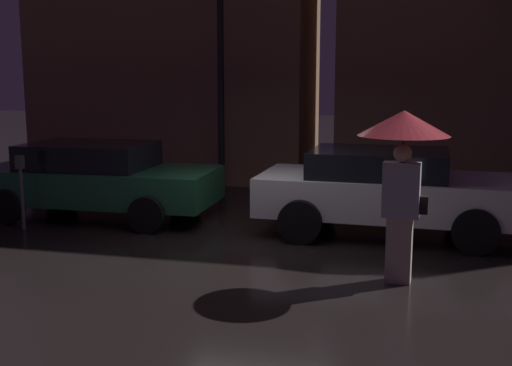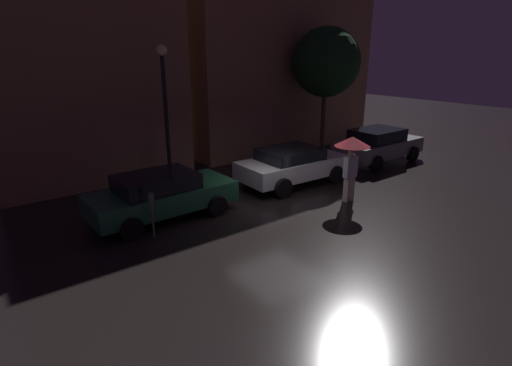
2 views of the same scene
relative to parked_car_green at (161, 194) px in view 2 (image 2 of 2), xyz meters
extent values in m
plane|color=black|center=(3.21, -1.41, -0.71)|extent=(60.00, 60.00, 0.00)
cube|color=#8C664C|center=(-0.35, 5.09, 3.66)|extent=(6.79, 3.00, 8.74)
cube|color=#8C664C|center=(8.76, 5.09, 3.67)|extent=(9.90, 3.00, 8.76)
cube|color=#1E5638|center=(0.04, 0.00, -0.11)|extent=(4.24, 1.83, 0.60)
cube|color=black|center=(-0.13, 0.00, 0.41)|extent=(2.22, 1.59, 0.44)
cylinder|color=black|center=(1.35, 0.88, -0.41)|extent=(0.61, 0.22, 0.61)
cylinder|color=black|center=(1.35, -0.88, -0.41)|extent=(0.61, 0.22, 0.61)
cylinder|color=black|center=(-1.26, 0.88, -0.41)|extent=(0.61, 0.22, 0.61)
cylinder|color=black|center=(-1.26, -0.88, -0.41)|extent=(0.61, 0.22, 0.61)
cube|color=silver|center=(5.15, -0.03, -0.07)|extent=(4.16, 1.93, 0.61)
cube|color=black|center=(4.98, -0.03, 0.45)|extent=(2.18, 1.66, 0.41)
cylinder|color=black|center=(6.42, 0.88, -0.37)|extent=(0.68, 0.22, 0.68)
cylinder|color=black|center=(6.42, -0.94, -0.37)|extent=(0.68, 0.22, 0.68)
cylinder|color=black|center=(3.87, 0.88, -0.37)|extent=(0.68, 0.22, 0.68)
cylinder|color=black|center=(3.87, -0.94, -0.37)|extent=(0.68, 0.22, 0.68)
cube|color=slate|center=(10.21, -0.01, -0.06)|extent=(4.23, 1.84, 0.64)
cube|color=black|center=(10.04, -0.01, 0.51)|extent=(2.21, 1.60, 0.50)
cylinder|color=black|center=(11.51, 0.88, -0.38)|extent=(0.66, 0.22, 0.66)
cylinder|color=black|center=(11.51, -0.91, -0.38)|extent=(0.66, 0.22, 0.66)
cylinder|color=black|center=(8.90, 0.88, -0.38)|extent=(0.66, 0.22, 0.66)
cylinder|color=black|center=(8.90, -0.91, -0.38)|extent=(0.66, 0.22, 0.66)
cube|color=beige|center=(5.38, -2.46, -0.30)|extent=(0.32, 0.23, 0.82)
cube|color=#B2B7C6|center=(5.38, -2.46, 0.46)|extent=(0.46, 0.24, 0.69)
sphere|color=tan|center=(5.38, -2.46, 0.91)|extent=(0.22, 0.22, 0.22)
cylinder|color=black|center=(5.38, -2.46, 0.72)|extent=(0.02, 0.02, 0.80)
cone|color=#B2333D|center=(5.38, -2.46, 1.28)|extent=(1.11, 1.11, 0.31)
cube|color=black|center=(5.63, -2.46, 0.29)|extent=(0.17, 0.11, 0.22)
cylinder|color=#4C5154|center=(-0.78, -1.14, -0.20)|extent=(0.06, 0.06, 1.02)
cube|color=#4C5154|center=(-0.78, -1.14, 0.42)|extent=(0.12, 0.10, 0.22)
cylinder|color=black|center=(1.54, 2.65, 1.54)|extent=(0.14, 0.14, 4.51)
sphere|color=#F9EAB7|center=(1.54, 2.65, 3.98)|extent=(0.36, 0.36, 0.36)
cylinder|color=black|center=(9.20, 2.42, 1.23)|extent=(0.14, 0.14, 3.88)
sphere|color=#F9EAB7|center=(9.20, 2.42, 3.37)|extent=(0.40, 0.40, 0.40)
cylinder|color=#473323|center=(8.98, 2.22, 0.75)|extent=(0.20, 0.20, 2.92)
sphere|color=#143319|center=(8.98, 2.22, 3.48)|extent=(2.99, 2.99, 2.99)
camera|label=1|loc=(5.49, -10.35, 1.88)|focal=45.00mm
camera|label=2|loc=(-4.41, -10.34, 3.99)|focal=28.00mm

